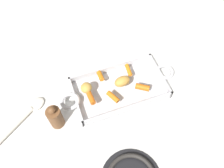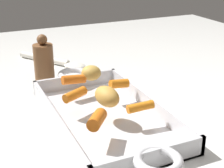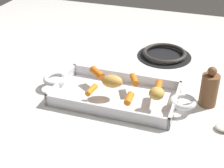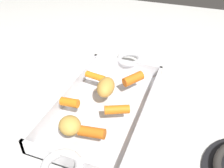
{
  "view_description": "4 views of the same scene",
  "coord_description": "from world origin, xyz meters",
  "px_view_note": "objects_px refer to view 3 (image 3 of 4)",
  "views": [
    {
      "loc": [
        -0.19,
        -0.43,
        0.8
      ],
      "look_at": [
        -0.03,
        0.0,
        0.06
      ],
      "focal_mm": 36.28,
      "sensor_mm": 36.0,
      "label": 1
    },
    {
      "loc": [
        0.56,
        -0.24,
        0.33
      ],
      "look_at": [
        -0.0,
        0.02,
        0.08
      ],
      "focal_mm": 54.3,
      "sensor_mm": 36.0,
      "label": 2
    },
    {
      "loc": [
        -0.26,
        0.82,
        0.56
      ],
      "look_at": [
        0.01,
        0.0,
        0.05
      ],
      "focal_mm": 53.88,
      "sensor_mm": 36.0,
      "label": 3
    },
    {
      "loc": [
        -0.42,
        -0.17,
        0.4
      ],
      "look_at": [
        0.02,
        -0.01,
        0.06
      ],
      "focal_mm": 39.3,
      "sensor_mm": 36.0,
      "label": 4
    }
  ],
  "objects_px": {
    "baby_carrot_northeast": "(134,80)",
    "potato_golden_large": "(157,93)",
    "baby_carrot_southeast": "(91,90)",
    "stove_burner_rear": "(164,54)",
    "roasting_dish": "(116,95)",
    "potato_near_roast": "(113,81)",
    "pepper_mill": "(209,89)",
    "baby_carrot_southwest": "(97,73)",
    "baby_carrot_center_right": "(129,99)",
    "baby_carrot_short": "(158,88)"
  },
  "relations": [
    {
      "from": "baby_carrot_northeast",
      "to": "potato_golden_large",
      "type": "distance_m",
      "value": 0.11
    },
    {
      "from": "baby_carrot_southeast",
      "to": "stove_burner_rear",
      "type": "relative_size",
      "value": 0.26
    },
    {
      "from": "stove_burner_rear",
      "to": "baby_carrot_northeast",
      "type": "bearing_deg",
      "value": 81.92
    },
    {
      "from": "roasting_dish",
      "to": "baby_carrot_southeast",
      "type": "xyz_separation_m",
      "value": [
        0.06,
        0.05,
        0.03
      ]
    },
    {
      "from": "potato_near_roast",
      "to": "pepper_mill",
      "type": "height_order",
      "value": "pepper_mill"
    },
    {
      "from": "baby_carrot_northeast",
      "to": "baby_carrot_southeast",
      "type": "distance_m",
      "value": 0.14
    },
    {
      "from": "roasting_dish",
      "to": "pepper_mill",
      "type": "bearing_deg",
      "value": -167.97
    },
    {
      "from": "roasting_dish",
      "to": "potato_golden_large",
      "type": "relative_size",
      "value": 10.51
    },
    {
      "from": "potato_golden_large",
      "to": "pepper_mill",
      "type": "distance_m",
      "value": 0.16
    },
    {
      "from": "baby_carrot_southwest",
      "to": "potato_near_roast",
      "type": "bearing_deg",
      "value": 146.92
    },
    {
      "from": "baby_carrot_center_right",
      "to": "baby_carrot_southwest",
      "type": "xyz_separation_m",
      "value": [
        0.14,
        -0.11,
        0.0
      ]
    },
    {
      "from": "baby_carrot_southwest",
      "to": "potato_near_roast",
      "type": "xyz_separation_m",
      "value": [
        -0.07,
        0.04,
        0.01
      ]
    },
    {
      "from": "baby_carrot_southwest",
      "to": "baby_carrot_center_right",
      "type": "bearing_deg",
      "value": 141.78
    },
    {
      "from": "potato_golden_large",
      "to": "pepper_mill",
      "type": "relative_size",
      "value": 0.37
    },
    {
      "from": "pepper_mill",
      "to": "baby_carrot_center_right",
      "type": "bearing_deg",
      "value": 29.2
    },
    {
      "from": "baby_carrot_southwest",
      "to": "potato_near_roast",
      "type": "distance_m",
      "value": 0.08
    },
    {
      "from": "baby_carrot_southwest",
      "to": "potato_golden_large",
      "type": "relative_size",
      "value": 1.18
    },
    {
      "from": "baby_carrot_northeast",
      "to": "baby_carrot_southwest",
      "type": "relative_size",
      "value": 1.01
    },
    {
      "from": "baby_carrot_short",
      "to": "baby_carrot_northeast",
      "type": "bearing_deg",
      "value": -16.66
    },
    {
      "from": "roasting_dish",
      "to": "pepper_mill",
      "type": "distance_m",
      "value": 0.28
    },
    {
      "from": "baby_carrot_short",
      "to": "potato_golden_large",
      "type": "distance_m",
      "value": 0.05
    },
    {
      "from": "roasting_dish",
      "to": "baby_carrot_southwest",
      "type": "bearing_deg",
      "value": -31.78
    },
    {
      "from": "baby_carrot_southeast",
      "to": "stove_burner_rear",
      "type": "xyz_separation_m",
      "value": [
        -0.14,
        -0.38,
        -0.04
      ]
    },
    {
      "from": "baby_carrot_southwest",
      "to": "potato_near_roast",
      "type": "relative_size",
      "value": 0.84
    },
    {
      "from": "roasting_dish",
      "to": "baby_carrot_short",
      "type": "distance_m",
      "value": 0.13
    },
    {
      "from": "baby_carrot_northeast",
      "to": "pepper_mill",
      "type": "distance_m",
      "value": 0.22
    },
    {
      "from": "baby_carrot_southeast",
      "to": "potato_golden_large",
      "type": "distance_m",
      "value": 0.19
    },
    {
      "from": "roasting_dish",
      "to": "stove_burner_rear",
      "type": "bearing_deg",
      "value": -104.27
    },
    {
      "from": "baby_carrot_southwest",
      "to": "baby_carrot_short",
      "type": "relative_size",
      "value": 1.01
    },
    {
      "from": "roasting_dish",
      "to": "potato_near_roast",
      "type": "distance_m",
      "value": 0.05
    },
    {
      "from": "baby_carrot_southeast",
      "to": "stove_burner_rear",
      "type": "distance_m",
      "value": 0.41
    },
    {
      "from": "roasting_dish",
      "to": "baby_carrot_short",
      "type": "bearing_deg",
      "value": -169.19
    },
    {
      "from": "baby_carrot_short",
      "to": "potato_near_roast",
      "type": "distance_m",
      "value": 0.14
    },
    {
      "from": "potato_golden_large",
      "to": "stove_burner_rear",
      "type": "relative_size",
      "value": 0.23
    },
    {
      "from": "baby_carrot_southwest",
      "to": "pepper_mill",
      "type": "relative_size",
      "value": 0.43
    },
    {
      "from": "potato_golden_large",
      "to": "stove_burner_rear",
      "type": "bearing_deg",
      "value": -83.06
    },
    {
      "from": "roasting_dish",
      "to": "pepper_mill",
      "type": "xyz_separation_m",
      "value": [
        -0.27,
        -0.06,
        0.04
      ]
    },
    {
      "from": "baby_carrot_short",
      "to": "pepper_mill",
      "type": "relative_size",
      "value": 0.43
    },
    {
      "from": "potato_golden_large",
      "to": "potato_near_roast",
      "type": "xyz_separation_m",
      "value": [
        0.14,
        -0.03,
        0.0
      ]
    },
    {
      "from": "baby_carrot_northeast",
      "to": "stove_burner_rear",
      "type": "height_order",
      "value": "baby_carrot_northeast"
    },
    {
      "from": "baby_carrot_center_right",
      "to": "baby_carrot_southeast",
      "type": "xyz_separation_m",
      "value": [
        0.12,
        -0.01,
        -0.0
      ]
    },
    {
      "from": "baby_carrot_southwest",
      "to": "baby_carrot_short",
      "type": "height_order",
      "value": "baby_carrot_southwest"
    },
    {
      "from": "roasting_dish",
      "to": "baby_carrot_northeast",
      "type": "height_order",
      "value": "baby_carrot_northeast"
    },
    {
      "from": "potato_near_roast",
      "to": "baby_carrot_southeast",
      "type": "bearing_deg",
      "value": 48.18
    },
    {
      "from": "baby_carrot_southwest",
      "to": "baby_carrot_short",
      "type": "bearing_deg",
      "value": 173.15
    },
    {
      "from": "potato_golden_large",
      "to": "pepper_mill",
      "type": "xyz_separation_m",
      "value": [
        -0.14,
        -0.08,
        -0.0
      ]
    },
    {
      "from": "baby_carrot_center_right",
      "to": "baby_carrot_short",
      "type": "height_order",
      "value": "baby_carrot_short"
    },
    {
      "from": "stove_burner_rear",
      "to": "pepper_mill",
      "type": "height_order",
      "value": "pepper_mill"
    },
    {
      "from": "potato_golden_large",
      "to": "pepper_mill",
      "type": "bearing_deg",
      "value": -150.68
    },
    {
      "from": "baby_carrot_short",
      "to": "potato_golden_large",
      "type": "bearing_deg",
      "value": 96.02
    }
  ]
}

